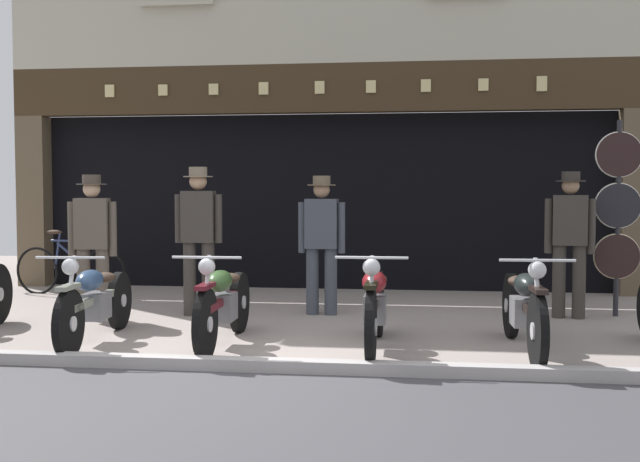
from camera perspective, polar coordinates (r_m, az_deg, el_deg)
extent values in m
cube|color=gray|center=(11.21, -0.09, -4.71)|extent=(21.34, 10.00, 0.08)
cube|color=#A6A09E|center=(6.43, -5.78, -10.19)|extent=(21.34, 0.16, 0.18)
cube|color=black|center=(13.39, 1.17, 2.32)|extent=(8.59, 4.00, 2.60)
cube|color=brown|center=(12.64, -20.41, 2.08)|extent=(0.44, 0.36, 2.60)
cube|color=brown|center=(11.60, 22.40, 1.96)|extent=(0.44, 0.36, 2.60)
cube|color=black|center=(11.66, 0.26, 2.84)|extent=(8.22, 0.03, 2.18)
cube|color=#382918|center=(11.32, -0.01, 10.54)|extent=(9.34, 0.24, 0.70)
cube|color=#DBC684|center=(12.00, -15.38, 10.01)|extent=(0.14, 0.03, 0.18)
cube|color=#DBC684|center=(11.71, -11.60, 10.23)|extent=(0.14, 0.03, 0.16)
cube|color=#DBC684|center=(11.49, -7.92, 10.41)|extent=(0.14, 0.03, 0.16)
cube|color=#DBC684|center=(11.32, -4.22, 10.54)|extent=(0.14, 0.03, 0.18)
cube|color=#DBC684|center=(11.19, -0.02, 10.63)|extent=(0.14, 0.03, 0.18)
cube|color=#DBC684|center=(11.12, 3.81, 10.67)|extent=(0.14, 0.03, 0.18)
cube|color=#DBC684|center=(11.10, 7.88, 10.66)|extent=(0.14, 0.03, 0.18)
cube|color=#DBC684|center=(11.14, 12.06, 10.60)|extent=(0.14, 0.03, 0.17)
cube|color=#DBC684|center=(11.23, 16.18, 10.48)|extent=(0.14, 0.03, 0.21)
cube|color=#B9B29C|center=(11.83, -10.60, 16.39)|extent=(1.10, 0.12, 0.10)
cylinder|color=black|center=(7.14, -18.19, -6.58)|extent=(0.11, 0.61, 0.61)
cylinder|color=silver|center=(7.14, -18.19, -6.58)|extent=(0.11, 0.14, 0.13)
cylinder|color=black|center=(8.46, -14.69, -5.02)|extent=(0.12, 0.62, 0.61)
cylinder|color=silver|center=(8.46, -14.69, -5.02)|extent=(0.12, 0.14, 0.13)
cube|color=gray|center=(7.78, -16.31, -4.86)|extent=(0.16, 1.30, 0.07)
cube|color=slate|center=(7.79, -16.30, -5.37)|extent=(0.22, 0.33, 0.26)
ellipsoid|color=navy|center=(7.59, -16.76, -3.54)|extent=(0.25, 0.47, 0.20)
ellipsoid|color=#38281E|center=(7.99, -15.72, -3.34)|extent=(0.22, 0.31, 0.10)
cube|color=gray|center=(7.09, -18.24, -3.98)|extent=(0.13, 0.37, 0.04)
sphere|color=silver|center=(7.13, -18.09, -2.53)|extent=(0.15, 0.15, 0.15)
cylinder|color=silver|center=(7.12, -18.10, -1.89)|extent=(0.62, 0.07, 0.02)
cylinder|color=silver|center=(7.14, -18.11, -4.23)|extent=(0.06, 0.28, 0.61)
cylinder|color=black|center=(6.79, -8.53, -6.88)|extent=(0.07, 0.63, 0.63)
cylinder|color=silver|center=(6.79, -8.53, -6.88)|extent=(0.10, 0.14, 0.14)
cylinder|color=black|center=(8.05, -6.01, -5.29)|extent=(0.08, 0.63, 0.63)
cylinder|color=silver|center=(8.05, -6.01, -5.29)|extent=(0.11, 0.14, 0.14)
cube|color=#55141C|center=(7.40, -7.17, -5.10)|extent=(0.08, 1.21, 0.07)
cube|color=slate|center=(7.41, -7.16, -5.64)|extent=(0.20, 0.32, 0.26)
ellipsoid|color=#335228|center=(7.22, -7.48, -3.71)|extent=(0.22, 0.46, 0.20)
ellipsoid|color=#38281E|center=(7.60, -6.74, -3.51)|extent=(0.20, 0.30, 0.10)
cube|color=#55141C|center=(6.74, -8.55, -4.09)|extent=(0.10, 0.36, 0.04)
sphere|color=silver|center=(6.78, -8.43, -2.63)|extent=(0.15, 0.15, 0.15)
cylinder|color=silver|center=(6.77, -8.43, -1.96)|extent=(0.62, 0.03, 0.02)
cylinder|color=silver|center=(6.78, -8.46, -4.41)|extent=(0.04, 0.26, 0.61)
cylinder|color=black|center=(6.50, 3.81, -7.13)|extent=(0.07, 0.66, 0.66)
cylinder|color=silver|center=(6.50, 3.81, -7.13)|extent=(0.10, 0.15, 0.15)
cylinder|color=black|center=(7.81, 4.38, -5.40)|extent=(0.08, 0.66, 0.66)
cylinder|color=silver|center=(7.81, 4.38, -5.40)|extent=(0.11, 0.15, 0.15)
cube|color=black|center=(7.14, 4.13, -5.24)|extent=(0.07, 1.22, 0.07)
cube|color=slate|center=(7.15, 4.12, -5.79)|extent=(0.20, 0.32, 0.26)
ellipsoid|color=maroon|center=(6.96, 4.06, -3.80)|extent=(0.22, 0.46, 0.20)
ellipsoid|color=#38281E|center=(7.35, 4.23, -3.58)|extent=(0.20, 0.30, 0.10)
cube|color=black|center=(6.45, 3.82, -4.06)|extent=(0.10, 0.36, 0.04)
sphere|color=silver|center=(6.49, 3.85, -2.69)|extent=(0.15, 0.15, 0.15)
cylinder|color=silver|center=(6.49, 3.86, -1.99)|extent=(0.62, 0.02, 0.02)
cylinder|color=silver|center=(6.50, 3.84, -4.55)|extent=(0.04, 0.28, 0.60)
cylinder|color=black|center=(6.60, 15.89, -7.18)|extent=(0.09, 0.65, 0.65)
cylinder|color=silver|center=(6.60, 15.89, -7.18)|extent=(0.11, 0.15, 0.14)
cylinder|color=black|center=(7.96, 14.02, -5.40)|extent=(0.10, 0.65, 0.65)
cylinder|color=silver|center=(7.96, 14.02, -5.40)|extent=(0.12, 0.15, 0.14)
cube|color=black|center=(7.26, 14.88, -5.27)|extent=(0.12, 1.29, 0.07)
cube|color=slate|center=(7.27, 14.87, -5.82)|extent=(0.21, 0.33, 0.26)
ellipsoid|color=black|center=(7.07, 15.13, -3.86)|extent=(0.24, 0.47, 0.20)
ellipsoid|color=#38281E|center=(7.48, 14.57, -3.63)|extent=(0.21, 0.31, 0.10)
cube|color=black|center=(6.54, 15.94, -4.23)|extent=(0.11, 0.36, 0.04)
sphere|color=silver|center=(6.59, 15.86, -2.81)|extent=(0.15, 0.15, 0.15)
cylinder|color=silver|center=(6.58, 15.87, -2.11)|extent=(0.62, 0.05, 0.02)
cylinder|color=silver|center=(6.59, 15.86, -4.64)|extent=(0.04, 0.25, 0.61)
cylinder|color=brown|center=(9.27, -15.86, -3.68)|extent=(0.15, 0.15, 0.82)
cylinder|color=brown|center=(9.33, -17.18, -3.66)|extent=(0.15, 0.15, 0.82)
cube|color=brown|center=(9.25, -16.59, 0.53)|extent=(0.41, 0.28, 0.59)
cube|color=white|center=(9.36, -16.42, 0.99)|extent=(0.14, 0.04, 0.33)
cube|color=black|center=(9.37, -16.40, 0.93)|extent=(0.05, 0.02, 0.30)
cylinder|color=brown|center=(9.19, -15.16, 0.14)|extent=(0.09, 0.09, 0.63)
cylinder|color=brown|center=(9.31, -17.98, 0.14)|extent=(0.09, 0.09, 0.63)
sphere|color=tan|center=(9.24, -16.63, 3.02)|extent=(0.20, 0.20, 0.20)
cylinder|color=#4C4238|center=(9.24, -16.63, 3.36)|extent=(0.34, 0.34, 0.01)
cylinder|color=#4C4238|center=(9.24, -16.64, 3.70)|extent=(0.21, 0.21, 0.11)
cylinder|color=#38332D|center=(9.12, -8.32, -3.49)|extent=(0.15, 0.15, 0.89)
cylinder|color=#38332D|center=(9.17, -9.67, -3.47)|extent=(0.15, 0.15, 0.89)
cube|color=#38332D|center=(9.09, -9.03, 1.07)|extent=(0.39, 0.24, 0.60)
cube|color=silver|center=(9.20, -8.88, 1.54)|extent=(0.14, 0.03, 0.34)
cube|color=maroon|center=(9.21, -8.87, 1.47)|extent=(0.05, 0.02, 0.31)
cylinder|color=#38332D|center=(9.04, -7.58, 0.92)|extent=(0.09, 0.09, 0.57)
cylinder|color=#38332D|center=(9.14, -10.47, 0.92)|extent=(0.09, 0.09, 0.57)
sphere|color=tan|center=(9.08, -9.06, 3.67)|extent=(0.20, 0.20, 0.20)
cylinder|color=#7F705B|center=(9.08, -9.06, 4.02)|extent=(0.34, 0.34, 0.01)
cylinder|color=#7F705B|center=(9.09, -9.06, 4.37)|extent=(0.21, 0.21, 0.11)
cylinder|color=#3D424C|center=(9.09, 0.81, -3.72)|extent=(0.15, 0.15, 0.81)
cylinder|color=#3D424C|center=(9.12, -0.56, -3.70)|extent=(0.15, 0.15, 0.81)
cube|color=#3D424C|center=(9.05, 0.12, 0.55)|extent=(0.38, 0.23, 0.59)
cube|color=silver|center=(9.16, 0.22, 1.02)|extent=(0.14, 0.02, 0.33)
cube|color=maroon|center=(9.18, 0.23, 0.95)|extent=(0.05, 0.01, 0.31)
cylinder|color=#3D424C|center=(9.02, 1.60, 0.24)|extent=(0.09, 0.09, 0.60)
cylinder|color=#3D424C|center=(9.09, -1.34, 0.26)|extent=(0.09, 0.09, 0.60)
sphere|color=#9E7A5B|center=(9.04, 0.12, 3.10)|extent=(0.20, 0.20, 0.20)
cylinder|color=brown|center=(9.04, 0.12, 3.44)|extent=(0.34, 0.34, 0.01)
cylinder|color=brown|center=(9.04, 0.12, 3.79)|extent=(0.21, 0.21, 0.11)
cylinder|color=#38332D|center=(9.31, 18.71, -3.55)|extent=(0.15, 0.15, 0.87)
cylinder|color=#38332D|center=(9.30, 17.35, -3.54)|extent=(0.15, 0.15, 0.87)
cube|color=#38332D|center=(9.25, 18.11, 0.77)|extent=(0.41, 0.27, 0.58)
cube|color=white|center=(9.36, 18.08, 1.22)|extent=(0.14, 0.04, 0.32)
cube|color=#47234C|center=(9.38, 18.08, 1.15)|extent=(0.05, 0.02, 0.30)
cylinder|color=#38332D|center=(9.27, 19.55, 0.32)|extent=(0.09, 0.09, 0.63)
cylinder|color=#38332D|center=(9.25, 16.64, 0.37)|extent=(0.09, 0.09, 0.63)
sphere|color=#9E7A5B|center=(9.24, 18.15, 3.22)|extent=(0.20, 0.20, 0.20)
cylinder|color=#332D28|center=(9.24, 18.15, 3.55)|extent=(0.33, 0.33, 0.01)
cylinder|color=#332D28|center=(9.24, 18.16, 3.89)|extent=(0.21, 0.21, 0.11)
cylinder|color=#232328|center=(9.58, 21.26, 0.86)|extent=(0.06, 0.06, 2.29)
cylinder|color=black|center=(9.56, 21.38, 5.32)|extent=(0.51, 0.03, 0.51)
torus|color=silver|center=(9.58, 21.36, 5.32)|extent=(0.54, 0.04, 0.54)
cylinder|color=black|center=(9.56, 21.31, 1.77)|extent=(0.51, 0.03, 0.51)
torus|color=silver|center=(9.57, 21.29, 1.77)|extent=(0.54, 0.04, 0.54)
cylinder|color=black|center=(9.59, 21.24, -1.77)|extent=(0.51, 0.03, 0.51)
torus|color=beige|center=(9.60, 21.22, -1.76)|extent=(0.54, 0.04, 0.54)
cube|color=beige|center=(11.76, -6.50, 5.02)|extent=(0.76, 0.02, 0.94)
cube|color=#511E19|center=(11.76, -6.52, 6.83)|extent=(0.76, 0.01, 0.20)
torus|color=black|center=(11.05, -15.79, -3.04)|extent=(0.68, 0.14, 0.69)
torus|color=black|center=(11.66, -20.30, -2.79)|extent=(0.68, 0.14, 0.69)
cylinder|color=navy|center=(11.27, -17.67, -2.03)|extent=(0.63, 0.13, 0.48)
cylinder|color=navy|center=(11.31, -18.14, -0.70)|extent=(0.59, 0.12, 0.03)
cylinder|color=navy|center=(11.43, -18.94, -1.38)|extent=(0.12, 0.05, 0.52)
ellipsoid|color=#332319|center=(11.44, -19.14, -0.07)|extent=(0.26, 0.16, 0.06)
cylinder|color=silver|center=(11.01, -15.83, -0.14)|extent=(0.10, 0.50, 0.02)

